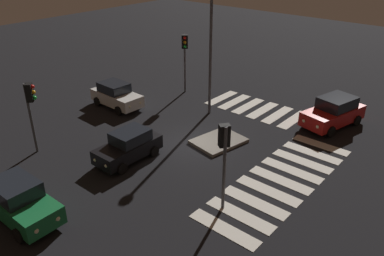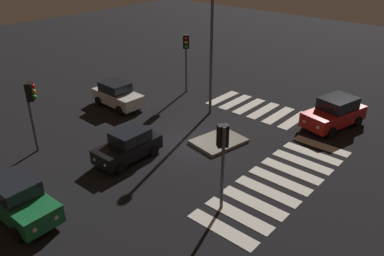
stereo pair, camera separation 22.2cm
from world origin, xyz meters
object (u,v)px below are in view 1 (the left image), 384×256
object	(u,v)px
car_green	(19,201)
car_black	(129,146)
traffic_light_west	(30,101)
traffic_light_south	(224,146)
traffic_island	(219,141)
car_red	(334,112)
street_lamp	(211,33)
traffic_light_north	(185,49)
car_white	(116,95)

from	to	relation	value
car_green	car_black	xyz separation A→B (m)	(6.08, 0.21, -0.06)
traffic_light_west	traffic_light_south	world-z (taller)	traffic_light_south
traffic_island	car_black	size ratio (longest dim) A/B	0.85
car_red	street_lamp	world-z (taller)	street_lamp
traffic_light_south	street_lamp	bearing A→B (deg)	-12.07
car_black	traffic_light_north	size ratio (longest dim) A/B	0.85
traffic_island	car_red	distance (m)	7.55
traffic_island	street_lamp	distance (m)	6.68
traffic_island	car_black	bearing A→B (deg)	151.38
traffic_light_north	traffic_light_south	distance (m)	13.86
traffic_light_west	traffic_light_south	xyz separation A→B (m)	(2.61, -10.45, 0.01)
car_black	traffic_light_west	xyz separation A→B (m)	(-2.63, 4.37, 2.19)
traffic_light_west	traffic_light_south	distance (m)	10.77
traffic_island	car_green	xyz separation A→B (m)	(-10.62, 2.26, 0.76)
traffic_island	traffic_light_north	size ratio (longest dim) A/B	0.73
car_black	traffic_light_north	bearing A→B (deg)	-156.01
car_white	car_green	bearing A→B (deg)	-57.03
traffic_light_west	traffic_light_north	world-z (taller)	traffic_light_north
car_green	traffic_light_south	distance (m)	8.71
car_white	car_black	xyz separation A→B (m)	(-4.16, -6.03, -0.04)
car_white	traffic_light_north	world-z (taller)	traffic_light_north
car_black	street_lamp	bearing A→B (deg)	-176.71
traffic_light_west	car_white	bearing A→B (deg)	57.39
car_black	traffic_light_north	distance (m)	10.46
car_green	car_black	world-z (taller)	car_green
traffic_light_north	street_lamp	xyz separation A→B (m)	(-1.78, -3.72, 2.02)
traffic_light_west	street_lamp	xyz separation A→B (m)	(10.08, -3.85, 2.33)
traffic_island	car_black	world-z (taller)	car_black
car_green	car_black	distance (m)	6.09
traffic_island	traffic_light_west	xyz separation A→B (m)	(-7.17, 6.84, 2.89)
car_black	traffic_light_west	distance (m)	5.55
traffic_light_west	traffic_light_south	bearing A→B (deg)	-32.33
car_green	car_black	size ratio (longest dim) A/B	1.08
street_lamp	traffic_island	bearing A→B (deg)	-134.33
traffic_island	car_white	world-z (taller)	car_white
traffic_island	car_white	size ratio (longest dim) A/B	0.81
traffic_light_south	traffic_island	bearing A→B (deg)	-15.12
traffic_light_north	traffic_light_west	bearing A→B (deg)	-44.90
traffic_island	traffic_light_south	world-z (taller)	traffic_light_south
car_red	car_white	world-z (taller)	car_red
car_green	car_white	bearing A→B (deg)	120.09
traffic_light_west	street_lamp	world-z (taller)	street_lamp
car_white	traffic_light_north	xyz separation A→B (m)	(5.07, -1.80, 2.46)
car_green	car_red	size ratio (longest dim) A/B	0.89
car_red	traffic_light_south	xyz separation A→B (m)	(-10.91, 0.39, 2.08)
car_white	traffic_light_west	size ratio (longest dim) A/B	0.99
car_red	traffic_light_west	xyz separation A→B (m)	(-13.52, 10.84, 2.07)
traffic_island	traffic_light_west	bearing A→B (deg)	136.34
car_black	street_lamp	world-z (taller)	street_lamp
car_red	traffic_light_west	world-z (taller)	traffic_light_west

